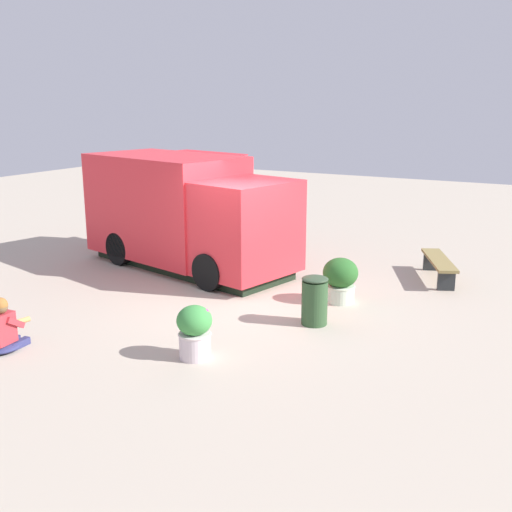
{
  "coord_description": "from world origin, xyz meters",
  "views": [
    {
      "loc": [
        -5.78,
        9.72,
        3.71
      ],
      "look_at": [
        -0.76,
        0.52,
        1.04
      ],
      "focal_mm": 42.87,
      "sensor_mm": 36.0,
      "label": 1
    }
  ],
  "objects_px": {
    "plaza_bench": "(439,264)",
    "planter_flowering_near": "(340,279)",
    "person_customer": "(4,329)",
    "planter_flowering_far": "(195,331)",
    "trash_bin": "(315,300)",
    "food_truck": "(186,215)"
  },
  "relations": [
    {
      "from": "plaza_bench",
      "to": "planter_flowering_near",
      "type": "bearing_deg",
      "value": 61.45
    },
    {
      "from": "person_customer",
      "to": "planter_flowering_far",
      "type": "bearing_deg",
      "value": -156.84
    },
    {
      "from": "person_customer",
      "to": "planter_flowering_near",
      "type": "distance_m",
      "value": 5.89
    },
    {
      "from": "plaza_bench",
      "to": "trash_bin",
      "type": "bearing_deg",
      "value": 71.21
    },
    {
      "from": "food_truck",
      "to": "trash_bin",
      "type": "relative_size",
      "value": 6.4
    },
    {
      "from": "plaza_bench",
      "to": "trash_bin",
      "type": "xyz_separation_m",
      "value": [
        1.26,
        3.71,
        0.07
      ]
    },
    {
      "from": "planter_flowering_far",
      "to": "plaza_bench",
      "type": "xyz_separation_m",
      "value": [
        -2.25,
        -5.87,
        -0.07
      ]
    },
    {
      "from": "planter_flowering_near",
      "to": "trash_bin",
      "type": "height_order",
      "value": "planter_flowering_near"
    },
    {
      "from": "planter_flowering_near",
      "to": "trash_bin",
      "type": "bearing_deg",
      "value": 91.83
    },
    {
      "from": "person_customer",
      "to": "plaza_bench",
      "type": "bearing_deg",
      "value": -125.17
    },
    {
      "from": "person_customer",
      "to": "planter_flowering_near",
      "type": "relative_size",
      "value": 1.0
    },
    {
      "from": "planter_flowering_near",
      "to": "planter_flowering_far",
      "type": "relative_size",
      "value": 1.06
    },
    {
      "from": "planter_flowering_near",
      "to": "planter_flowering_far",
      "type": "height_order",
      "value": "planter_flowering_near"
    },
    {
      "from": "trash_bin",
      "to": "food_truck",
      "type": "bearing_deg",
      "value": -26.78
    },
    {
      "from": "person_customer",
      "to": "trash_bin",
      "type": "distance_m",
      "value": 4.95
    },
    {
      "from": "planter_flowering_far",
      "to": "trash_bin",
      "type": "relative_size",
      "value": 0.96
    },
    {
      "from": "planter_flowering_near",
      "to": "planter_flowering_far",
      "type": "distance_m",
      "value": 3.6
    },
    {
      "from": "food_truck",
      "to": "planter_flowering_near",
      "type": "xyz_separation_m",
      "value": [
        -4.0,
        0.73,
        -0.76
      ]
    },
    {
      "from": "planter_flowering_near",
      "to": "trash_bin",
      "type": "distance_m",
      "value": 1.31
    },
    {
      "from": "plaza_bench",
      "to": "trash_bin",
      "type": "distance_m",
      "value": 3.92
    },
    {
      "from": "planter_flowering_far",
      "to": "person_customer",
      "type": "bearing_deg",
      "value": 23.16
    },
    {
      "from": "person_customer",
      "to": "planter_flowering_far",
      "type": "xyz_separation_m",
      "value": [
        -2.7,
        -1.15,
        0.09
      ]
    }
  ]
}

